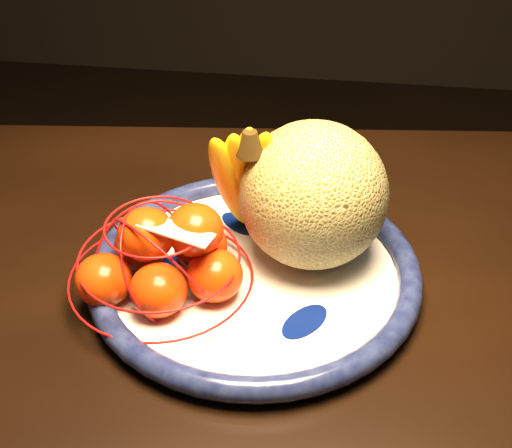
# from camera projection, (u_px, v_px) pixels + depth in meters

# --- Properties ---
(dining_table) EXTENTS (1.63, 1.08, 0.77)m
(dining_table) POSITION_uv_depth(u_px,v_px,m) (339.00, 427.00, 0.71)
(dining_table) COLOR black
(dining_table) RESTS_ON ground
(fruit_bowl) EXTENTS (0.35, 0.35, 0.03)m
(fruit_bowl) POSITION_uv_depth(u_px,v_px,m) (255.00, 272.00, 0.75)
(fruit_bowl) COLOR white
(fruit_bowl) RESTS_ON dining_table
(cantaloupe) EXTENTS (0.16, 0.16, 0.16)m
(cantaloupe) POSITION_uv_depth(u_px,v_px,m) (313.00, 195.00, 0.73)
(cantaloupe) COLOR olive
(cantaloupe) RESTS_ON fruit_bowl
(banana_bunch) EXTENTS (0.11, 0.11, 0.17)m
(banana_bunch) POSITION_uv_depth(u_px,v_px,m) (247.00, 175.00, 0.75)
(banana_bunch) COLOR #E5AB04
(banana_bunch) RESTS_ON fruit_bowl
(mandarin_bag) EXTENTS (0.20, 0.20, 0.12)m
(mandarin_bag) POSITION_uv_depth(u_px,v_px,m) (165.00, 258.00, 0.72)
(mandarin_bag) COLOR #FF3711
(mandarin_bag) RESTS_ON fruit_bowl
(price_tag) EXTENTS (0.08, 0.04, 0.01)m
(price_tag) POSITION_uv_depth(u_px,v_px,m) (176.00, 231.00, 0.68)
(price_tag) COLOR white
(price_tag) RESTS_ON mandarin_bag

